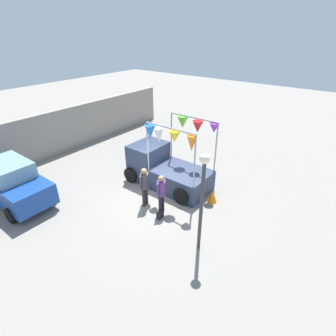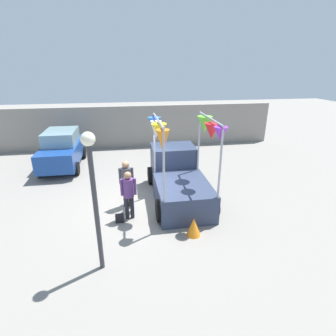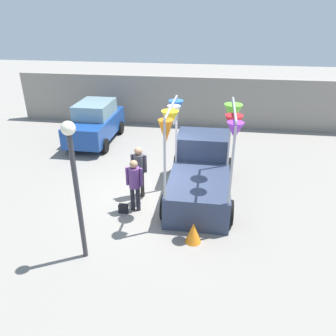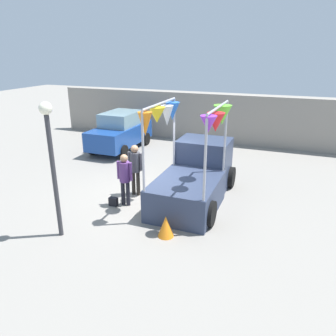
{
  "view_description": "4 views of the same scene",
  "coord_description": "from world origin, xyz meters",
  "px_view_note": "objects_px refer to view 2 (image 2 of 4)",
  "views": [
    {
      "loc": [
        -7.34,
        -6.37,
        6.79
      ],
      "look_at": [
        0.42,
        -0.43,
        1.55
      ],
      "focal_mm": 28.0,
      "sensor_mm": 36.0,
      "label": 1
    },
    {
      "loc": [
        -0.48,
        -8.75,
        4.93
      ],
      "look_at": [
        0.88,
        -0.34,
        1.59
      ],
      "focal_mm": 28.0,
      "sensor_mm": 36.0,
      "label": 2
    },
    {
      "loc": [
        1.77,
        -9.34,
        5.75
      ],
      "look_at": [
        0.46,
        -0.45,
        1.37
      ],
      "focal_mm": 35.0,
      "sensor_mm": 36.0,
      "label": 3
    },
    {
      "loc": [
        4.25,
        -9.33,
        4.77
      ],
      "look_at": [
        0.81,
        -0.46,
        1.33
      ],
      "focal_mm": 35.0,
      "sensor_mm": 36.0,
      "label": 4
    }
  ],
  "objects_px": {
    "person_vendor": "(126,179)",
    "street_lamp": "(93,184)",
    "parked_car": "(62,149)",
    "folded_kite_bundle_tangerine": "(194,227)",
    "vendor_truck": "(177,175)",
    "person_customer": "(129,191)",
    "handbag": "(120,218)"
  },
  "relations": [
    {
      "from": "person_vendor",
      "to": "street_lamp",
      "type": "distance_m",
      "value": 3.47
    },
    {
      "from": "parked_car",
      "to": "folded_kite_bundle_tangerine",
      "type": "bearing_deg",
      "value": -53.13
    },
    {
      "from": "vendor_truck",
      "to": "parked_car",
      "type": "relative_size",
      "value": 1.02
    },
    {
      "from": "person_vendor",
      "to": "street_lamp",
      "type": "relative_size",
      "value": 0.5
    },
    {
      "from": "folded_kite_bundle_tangerine",
      "to": "parked_car",
      "type": "bearing_deg",
      "value": 126.87
    },
    {
      "from": "vendor_truck",
      "to": "folded_kite_bundle_tangerine",
      "type": "height_order",
      "value": "vendor_truck"
    },
    {
      "from": "parked_car",
      "to": "person_customer",
      "type": "xyz_separation_m",
      "value": [
        3.25,
        -5.58,
        0.1
      ]
    },
    {
      "from": "handbag",
      "to": "street_lamp",
      "type": "height_order",
      "value": "street_lamp"
    },
    {
      "from": "parked_car",
      "to": "person_customer",
      "type": "relative_size",
      "value": 2.32
    },
    {
      "from": "parked_car",
      "to": "person_vendor",
      "type": "distance_m",
      "value": 5.71
    },
    {
      "from": "vendor_truck",
      "to": "person_vendor",
      "type": "height_order",
      "value": "vendor_truck"
    },
    {
      "from": "street_lamp",
      "to": "folded_kite_bundle_tangerine",
      "type": "height_order",
      "value": "street_lamp"
    },
    {
      "from": "person_vendor",
      "to": "folded_kite_bundle_tangerine",
      "type": "bearing_deg",
      "value": -47.65
    },
    {
      "from": "vendor_truck",
      "to": "person_customer",
      "type": "distance_m",
      "value": 2.39
    },
    {
      "from": "person_customer",
      "to": "folded_kite_bundle_tangerine",
      "type": "relative_size",
      "value": 2.88
    },
    {
      "from": "folded_kite_bundle_tangerine",
      "to": "street_lamp",
      "type": "bearing_deg",
      "value": -160.32
    },
    {
      "from": "person_customer",
      "to": "folded_kite_bundle_tangerine",
      "type": "xyz_separation_m",
      "value": [
        1.92,
        -1.31,
        -0.75
      ]
    },
    {
      "from": "vendor_truck",
      "to": "street_lamp",
      "type": "bearing_deg",
      "value": -126.48
    },
    {
      "from": "vendor_truck",
      "to": "street_lamp",
      "type": "relative_size",
      "value": 1.13
    },
    {
      "from": "parked_car",
      "to": "handbag",
      "type": "xyz_separation_m",
      "value": [
        2.9,
        -5.78,
        -0.8
      ]
    },
    {
      "from": "parked_car",
      "to": "handbag",
      "type": "bearing_deg",
      "value": -63.34
    },
    {
      "from": "person_customer",
      "to": "handbag",
      "type": "xyz_separation_m",
      "value": [
        -0.35,
        -0.2,
        -0.91
      ]
    },
    {
      "from": "handbag",
      "to": "folded_kite_bundle_tangerine",
      "type": "relative_size",
      "value": 0.47
    },
    {
      "from": "vendor_truck",
      "to": "handbag",
      "type": "height_order",
      "value": "vendor_truck"
    },
    {
      "from": "person_vendor",
      "to": "street_lamp",
      "type": "height_order",
      "value": "street_lamp"
    },
    {
      "from": "person_vendor",
      "to": "street_lamp",
      "type": "bearing_deg",
      "value": -103.07
    },
    {
      "from": "street_lamp",
      "to": "folded_kite_bundle_tangerine",
      "type": "xyz_separation_m",
      "value": [
        2.7,
        0.97,
        -2.09
      ]
    },
    {
      "from": "street_lamp",
      "to": "folded_kite_bundle_tangerine",
      "type": "bearing_deg",
      "value": 19.68
    },
    {
      "from": "parked_car",
      "to": "person_vendor",
      "type": "bearing_deg",
      "value": -55.94
    },
    {
      "from": "vendor_truck",
      "to": "folded_kite_bundle_tangerine",
      "type": "xyz_separation_m",
      "value": [
        -0.02,
        -2.71,
        -0.62
      ]
    },
    {
      "from": "vendor_truck",
      "to": "person_customer",
      "type": "xyz_separation_m",
      "value": [
        -1.94,
        -1.39,
        0.13
      ]
    },
    {
      "from": "person_customer",
      "to": "person_vendor",
      "type": "distance_m",
      "value": 0.85
    }
  ]
}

